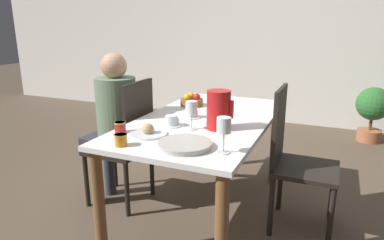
{
  "coord_description": "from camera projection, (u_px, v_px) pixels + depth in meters",
  "views": [
    {
      "loc": [
        0.82,
        -2.17,
        1.39
      ],
      "look_at": [
        0.0,
        -0.24,
        0.8
      ],
      "focal_mm": 32.0,
      "sensor_mm": 36.0,
      "label": 1
    }
  ],
  "objects": [
    {
      "name": "ground_plane",
      "position": [
        204.0,
        212.0,
        2.61
      ],
      "size": [
        20.0,
        20.0,
        0.0
      ],
      "primitive_type": "plane",
      "color": "brown"
    },
    {
      "name": "bread_plate",
      "position": [
        148.0,
        132.0,
        2.04
      ],
      "size": [
        0.22,
        0.22,
        0.07
      ],
      "color": "silver",
      "rests_on": "dining_table"
    },
    {
      "name": "person_seated",
      "position": [
        113.0,
        117.0,
        2.59
      ],
      "size": [
        0.39,
        0.41,
        1.19
      ],
      "rotation": [
        0.0,
        0.0,
        1.57
      ],
      "color": "#33333D",
      "rests_on": "ground_plane"
    },
    {
      "name": "wine_glass_juice",
      "position": [
        224.0,
        127.0,
        1.73
      ],
      "size": [
        0.07,
        0.07,
        0.19
      ],
      "color": "white",
      "rests_on": "dining_table"
    },
    {
      "name": "chair_opposite",
      "position": [
        294.0,
        157.0,
        2.32
      ],
      "size": [
        0.42,
        0.42,
        0.99
      ],
      "rotation": [
        0.0,
        0.0,
        -1.57
      ],
      "color": "black",
      "rests_on": "ground_plane"
    },
    {
      "name": "wine_glass_water",
      "position": [
        191.0,
        109.0,
        2.12
      ],
      "size": [
        0.07,
        0.07,
        0.18
      ],
      "color": "white",
      "rests_on": "dining_table"
    },
    {
      "name": "teacup_near_person",
      "position": [
        172.0,
        121.0,
        2.22
      ],
      "size": [
        0.14,
        0.14,
        0.07
      ],
      "color": "silver",
      "rests_on": "dining_table"
    },
    {
      "name": "fruit_bowl",
      "position": [
        192.0,
        101.0,
        2.77
      ],
      "size": [
        0.18,
        0.18,
        0.1
      ],
      "color": "brown",
      "rests_on": "dining_table"
    },
    {
      "name": "serving_tray",
      "position": [
        185.0,
        145.0,
        1.84
      ],
      "size": [
        0.29,
        0.29,
        0.03
      ],
      "color": "#B7B2A8",
      "rests_on": "dining_table"
    },
    {
      "name": "wall_back",
      "position": [
        278.0,
        30.0,
        4.73
      ],
      "size": [
        10.0,
        0.06,
        2.6
      ],
      "color": "silver",
      "rests_on": "ground_plane"
    },
    {
      "name": "red_pitcher",
      "position": [
        219.0,
        110.0,
        2.13
      ],
      "size": [
        0.17,
        0.15,
        0.25
      ],
      "color": "red",
      "rests_on": "dining_table"
    },
    {
      "name": "dining_table",
      "position": [
        205.0,
        133.0,
        2.44
      ],
      "size": [
        0.87,
        1.61,
        0.75
      ],
      "color": "white",
      "rests_on": "ground_plane"
    },
    {
      "name": "potted_plant",
      "position": [
        373.0,
        109.0,
        4.09
      ],
      "size": [
        0.39,
        0.39,
        0.67
      ],
      "color": "#A8603D",
      "rests_on": "ground_plane"
    },
    {
      "name": "chair_person_side",
      "position": [
        127.0,
        141.0,
        2.63
      ],
      "size": [
        0.42,
        0.42,
        0.99
      ],
      "rotation": [
        0.0,
        0.0,
        1.57
      ],
      "color": "black",
      "rests_on": "ground_plane"
    },
    {
      "name": "jam_jar_red",
      "position": [
        121.0,
        139.0,
        1.85
      ],
      "size": [
        0.07,
        0.07,
        0.07
      ],
      "color": "#C67A1E",
      "rests_on": "dining_table"
    },
    {
      "name": "teacup_across",
      "position": [
        191.0,
        113.0,
        2.42
      ],
      "size": [
        0.14,
        0.14,
        0.07
      ],
      "color": "silver",
      "rests_on": "dining_table"
    },
    {
      "name": "jam_jar_amber",
      "position": [
        120.0,
        127.0,
        2.08
      ],
      "size": [
        0.07,
        0.07,
        0.07
      ],
      "color": "#A81E1E",
      "rests_on": "dining_table"
    }
  ]
}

